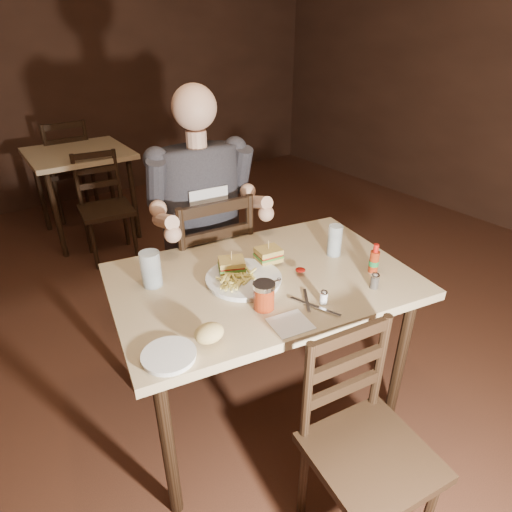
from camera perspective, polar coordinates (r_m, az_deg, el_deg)
room_shell at (r=1.74m, az=4.67°, el=17.89°), size 7.00×7.00×7.00m
main_table at (r=1.87m, az=0.90°, el=-4.84°), size 1.38×1.05×0.77m
bg_table at (r=4.04m, az=-22.48°, el=11.58°), size 0.82×0.82×0.77m
chair_far at (r=2.44m, az=-6.90°, el=-2.02°), size 0.51×0.54×0.98m
chair_near at (r=1.66m, az=15.10°, el=-24.38°), size 0.45×0.48×0.85m
bg_chair_far at (r=4.62m, az=-23.89°, el=10.55°), size 0.45×0.49×0.95m
bg_chair_near at (r=3.62m, az=-19.35°, el=5.88°), size 0.44×0.47×0.84m
diner at (r=2.18m, az=-7.15°, el=8.91°), size 0.61×0.51×0.98m
dinner_plate at (r=1.79m, az=-1.65°, el=-3.18°), size 0.36×0.36×0.02m
sandwich_left at (r=1.81m, az=-3.28°, el=-0.80°), size 0.13×0.13×0.10m
sandwich_right at (r=1.89m, az=1.67°, el=0.65°), size 0.12×0.10×0.09m
fries_pile at (r=1.75m, az=-2.22°, el=-2.95°), size 0.25×0.20×0.04m
ketchup_dollop at (r=1.84m, az=5.95°, el=-1.86°), size 0.05×0.05×0.01m
glass_left at (r=1.79m, az=-13.82°, el=-1.71°), size 0.10×0.10×0.15m
glass_right at (r=2.00m, az=10.45°, el=2.05°), size 0.08×0.08×0.15m
hot_sauce at (r=1.90m, az=15.52°, el=-0.28°), size 0.05×0.05×0.13m
salt_shaker at (r=1.67m, az=9.01°, el=-5.46°), size 0.04×0.04×0.05m
pepper_shaker at (r=1.80m, az=15.54°, el=-3.22°), size 0.04×0.04×0.06m
syrup_dispenser at (r=1.61m, az=1.06°, el=-5.33°), size 0.10×0.10×0.11m
napkin at (r=1.56m, az=4.61°, el=-8.98°), size 0.16×0.15×0.00m
knife at (r=1.65m, az=7.85°, el=-6.69°), size 0.09×0.21×0.01m
fork at (r=1.68m, az=6.78°, el=-5.88°), size 0.10×0.14×0.00m
side_plate at (r=1.45m, az=-11.52°, el=-12.99°), size 0.20×0.20×0.01m
bread_roll at (r=1.46m, az=-6.28°, el=-10.17°), size 0.12×0.10×0.06m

